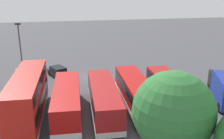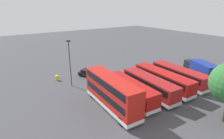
# 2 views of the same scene
# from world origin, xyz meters

# --- Properties ---
(ground_plane) EXTENTS (140.00, 140.00, 0.00)m
(ground_plane) POSITION_xyz_m (0.00, 0.00, 0.00)
(ground_plane) COLOR #47474C
(bus_single_deck_near_end) EXTENTS (3.12, 11.12, 2.95)m
(bus_single_deck_near_end) POSITION_xyz_m (-7.44, 11.29, 1.62)
(bus_single_deck_near_end) COLOR #A51919
(bus_single_deck_near_end) RESTS_ON ground
(bus_single_deck_second) EXTENTS (3.13, 11.87, 2.95)m
(bus_single_deck_second) POSITION_xyz_m (-3.58, 10.81, 1.62)
(bus_single_deck_second) COLOR #B71411
(bus_single_deck_second) RESTS_ON ground
(bus_single_deck_third) EXTENTS (3.24, 10.90, 2.95)m
(bus_single_deck_third) POSITION_xyz_m (0.10, 11.30, 1.62)
(bus_single_deck_third) COLOR #A51919
(bus_single_deck_third) RESTS_ON ground
(bus_single_deck_fourth) EXTENTS (3.21, 10.42, 2.95)m
(bus_single_deck_fourth) POSITION_xyz_m (3.78, 10.98, 1.62)
(bus_single_deck_fourth) COLOR #B71411
(bus_single_deck_fourth) RESTS_ON ground
(bus_double_decker_fifth) EXTENTS (3.17, 11.12, 4.55)m
(bus_double_decker_fifth) POSITION_xyz_m (7.37, 11.23, 2.45)
(bus_double_decker_fifth) COLOR red
(bus_double_decker_fifth) RESTS_ON ground
(car_hatchback_silver) EXTENTS (3.43, 4.51, 1.43)m
(car_hatchback_silver) POSITION_xyz_m (4.55, -1.13, 0.70)
(car_hatchback_silver) COLOR black
(car_hatchback_silver) RESTS_ON ground
(lamp_post_tall) EXTENTS (0.70, 0.30, 8.20)m
(lamp_post_tall) POSITION_xyz_m (9.13, 1.13, 4.79)
(lamp_post_tall) COLOR #38383D
(lamp_post_tall) RESTS_ON ground
(waste_bin_yellow) EXTENTS (0.60, 0.60, 0.95)m
(waste_bin_yellow) POSITION_xyz_m (10.48, -2.88, 0.47)
(waste_bin_yellow) COLOR yellow
(waste_bin_yellow) RESTS_ON ground
(tree_leftmost) EXTENTS (5.02, 5.02, 7.66)m
(tree_leftmost) POSITION_xyz_m (-2.32, 21.76, 5.13)
(tree_leftmost) COLOR #4C3823
(tree_leftmost) RESTS_ON ground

